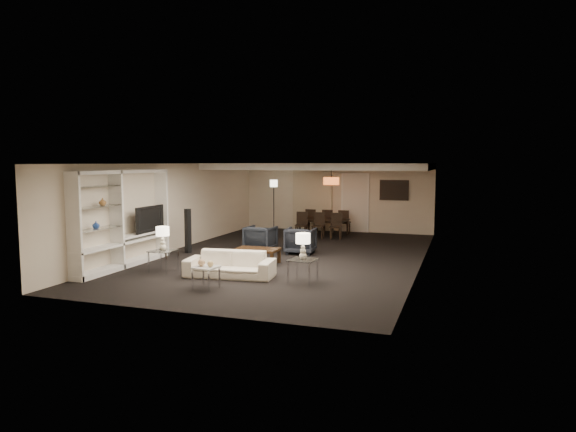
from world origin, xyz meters
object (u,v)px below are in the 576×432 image
(floor_speaker, at_px, (188,231))
(chair_nr, at_px, (336,226))
(side_table_left, at_px, (163,261))
(vase_amber, at_px, (103,202))
(pendant_light, at_px, (331,181))
(vase_blue, at_px, (96,225))
(armchair_left, at_px, (261,239))
(table_lamp_left, at_px, (163,239))
(floor_lamp, at_px, (274,206))
(armchair_right, at_px, (301,241))
(marble_table, at_px, (206,277))
(chair_fl, at_px, (312,221))
(chair_fr, at_px, (344,222))
(chair_nm, at_px, (318,226))
(dining_table, at_px, (323,227))
(chair_nl, at_px, (301,225))
(table_lamp_right, at_px, (303,246))
(chair_fm, at_px, (328,221))
(television, at_px, (146,219))
(coffee_table, at_px, (257,256))
(side_table_right, at_px, (303,271))
(sofa, at_px, (230,264))

(floor_speaker, relative_size, chair_nr, 1.45)
(side_table_left, distance_m, vase_amber, 1.92)
(pendant_light, distance_m, vase_blue, 7.98)
(armchair_left, xyz_separation_m, table_lamp_left, (-1.10, -3.30, 0.41))
(vase_amber, height_order, floor_lamp, floor_lamp)
(pendant_light, xyz_separation_m, armchair_right, (-0.11, -2.97, -1.56))
(armchair_right, xyz_separation_m, marble_table, (-0.60, -4.40, -0.14))
(pendant_light, relative_size, side_table_left, 0.97)
(floor_lamp, bearing_deg, chair_fl, 11.42)
(floor_speaker, bearing_deg, chair_fr, 76.58)
(vase_amber, relative_size, chair_nm, 0.20)
(armchair_left, height_order, chair_fl, chair_fl)
(table_lamp_left, xyz_separation_m, chair_nm, (1.98, 6.27, -0.35))
(pendant_light, height_order, vase_amber, pendant_light)
(side_table_left, xyz_separation_m, chair_fr, (2.58, 7.57, 0.18))
(dining_table, distance_m, chair_nl, 0.90)
(armchair_left, relative_size, table_lamp_right, 1.44)
(chair_nm, bearing_deg, vase_blue, -116.62)
(vase_amber, bearing_deg, floor_speaker, 80.35)
(chair_fm, relative_size, chair_fr, 1.00)
(armchair_right, height_order, side_table_left, armchair_right)
(armchair_right, distance_m, marble_table, 4.44)
(side_table_left, distance_m, marble_table, 2.03)
(pendant_light, relative_size, armchair_left, 0.65)
(floor_speaker, bearing_deg, side_table_left, -54.59)
(floor_speaker, xyz_separation_m, chair_nl, (2.08, 3.91, -0.19))
(armchair_right, xyz_separation_m, television, (-3.47, -2.24, 0.72))
(coffee_table, distance_m, table_lamp_left, 2.41)
(table_lamp_right, bearing_deg, chair_fm, 100.62)
(table_lamp_left, xyz_separation_m, table_lamp_right, (3.40, 0.00, 0.00))
(side_table_right, relative_size, floor_lamp, 0.28)
(table_lamp_left, distance_m, chair_fm, 7.83)
(armchair_right, bearing_deg, table_lamp_right, 104.01)
(coffee_table, bearing_deg, table_lamp_right, -43.26)
(chair_fm, height_order, chair_fr, same)
(pendant_light, height_order, side_table_right, pendant_light)
(coffee_table, xyz_separation_m, dining_table, (0.28, 5.32, 0.10))
(table_lamp_right, xyz_separation_m, chair_nl, (-2.02, 6.27, -0.35))
(coffee_table, height_order, side_table_left, side_table_left)
(armchair_left, height_order, side_table_left, armchair_left)
(armchair_left, xyz_separation_m, floor_speaker, (-1.80, -0.94, 0.26))
(chair_nm, bearing_deg, side_table_right, -79.65)
(pendant_light, distance_m, chair_fl, 2.23)
(sofa, height_order, chair_fl, chair_fl)
(armchair_left, bearing_deg, table_lamp_right, 126.83)
(sofa, bearing_deg, side_table_right, -6.62)
(marble_table, relative_size, vase_blue, 2.67)
(table_lamp_right, relative_size, marble_table, 1.24)
(floor_speaker, bearing_deg, chair_nm, 74.34)
(table_lamp_right, relative_size, dining_table, 0.34)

